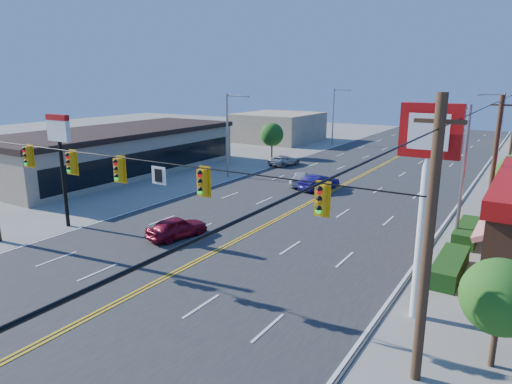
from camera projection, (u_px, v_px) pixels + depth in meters
The scene contains 18 objects.
ground at pixel (146, 289), 20.83m from camera, with size 160.00×160.00×0.00m, color gray.
road at pixel (324, 196), 37.29m from camera, with size 20.00×120.00×0.06m, color #2D2D30.
signal_span at pixel (137, 185), 19.71m from camera, with size 24.32×0.34×9.00m.
kfc_pylon at pixel (427, 170), 17.01m from camera, with size 2.20×0.36×8.50m.
strip_mall at pixel (117, 150), 46.40m from camera, with size 10.40×26.40×4.40m.
pizza_hut_sign at pixel (60, 147), 28.52m from camera, with size 1.90×0.30×6.85m.
streetlight_se at pixel (460, 167), 25.72m from camera, with size 2.55×0.25×8.00m.
streetlight_ne at pixel (498, 128), 45.48m from camera, with size 2.55×0.25×8.00m.
streetlight_sw at pixel (229, 131), 43.39m from camera, with size 2.55×0.25×8.00m.
streetlight_nw at pixel (335, 113), 64.79m from camera, with size 2.55×0.25×8.00m.
utility_pole_near at pixel (494, 164), 28.37m from camera, with size 0.28×0.28×8.40m, color #47301E.
tree_kfc_front at pixel (500, 297), 14.68m from camera, with size 2.52×2.52×3.78m.
tree_west at pixel (272, 135), 54.82m from camera, with size 2.80×2.80×4.20m.
bld_west_far at pixel (278, 127), 70.11m from camera, with size 11.00×12.00×4.20m, color tan.
car_magenta at pixel (177, 228), 27.30m from camera, with size 1.52×3.79×1.29m, color maroon.
car_blue at pixel (319, 183), 39.00m from camera, with size 1.39×3.99×1.31m, color #160F59.
car_white at pixel (301, 179), 40.73m from camera, with size 1.68×4.14×1.20m, color #BCBCBC.
car_silver at pixel (285, 161), 50.08m from camera, with size 1.83×3.98×1.11m, color #AAAAAF.
Camera 1 is at (14.42, -13.56, 9.36)m, focal length 32.00 mm.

